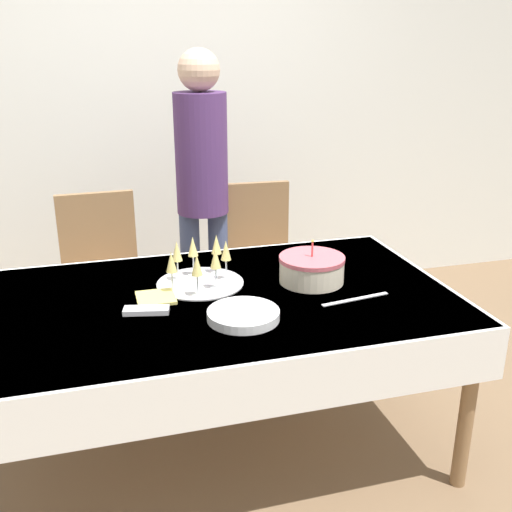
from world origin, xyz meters
The scene contains 12 objects.
ground_plane centered at (0.00, 0.00, 0.00)m, with size 12.00×12.00×0.00m, color brown.
wall_back centered at (0.00, 1.74, 1.35)m, with size 8.00×0.05×2.70m.
dining_table centered at (0.00, 0.00, 0.63)m, with size 1.91×1.11×0.73m.
dining_chair_far_left centered at (-0.43, 0.88, 0.52)m, with size 0.43×0.43×0.95m.
dining_chair_far_right centered at (0.43, 0.88, 0.52)m, with size 0.44×0.44×0.95m.
birthday_cake centered at (0.42, 0.04, 0.78)m, with size 0.28×0.28×0.19m.
champagne_tray centered at (-0.03, 0.15, 0.81)m, with size 0.37×0.37×0.18m.
plate_stack_main centered at (0.05, -0.23, 0.74)m, with size 0.27×0.27×0.03m.
cake_knife centered at (0.52, -0.18, 0.73)m, with size 0.30×0.06×0.00m.
fork_pile centered at (-0.28, -0.08, 0.74)m, with size 0.18×0.10×0.02m.
napkin_pile centered at (-0.23, 0.04, 0.73)m, with size 0.15×0.15×0.01m.
person_standing centered at (0.14, 0.98, 1.00)m, with size 0.28×0.28×1.66m.
Camera 1 is at (-0.44, -2.16, 1.69)m, focal length 42.00 mm.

